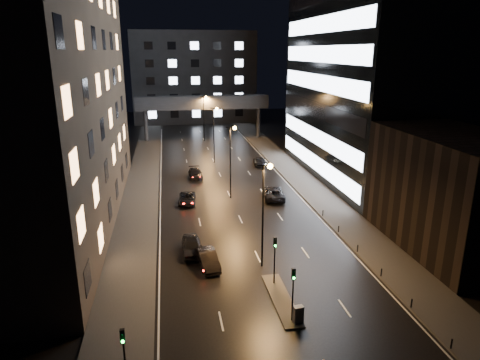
# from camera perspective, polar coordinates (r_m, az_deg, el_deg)

# --- Properties ---
(ground) EXTENTS (160.00, 160.00, 0.00)m
(ground) POSITION_cam_1_polar(r_m,az_deg,el_deg) (71.29, -2.70, 0.73)
(ground) COLOR black
(ground) RESTS_ON ground
(sidewalk_left) EXTENTS (5.00, 110.00, 0.15)m
(sidewalk_left) POSITION_cam_1_polar(r_m,az_deg,el_deg) (66.11, -12.96, -0.93)
(sidewalk_left) COLOR #383533
(sidewalk_left) RESTS_ON ground
(sidewalk_right) EXTENTS (5.00, 110.00, 0.15)m
(sidewalk_right) POSITION_cam_1_polar(r_m,az_deg,el_deg) (69.21, 8.15, 0.14)
(sidewalk_right) COLOR #383533
(sidewalk_right) RESTS_ON ground
(building_left) EXTENTS (15.00, 48.00, 40.00)m
(building_left) POSITION_cam_1_polar(r_m,az_deg,el_deg) (53.84, -26.06, 15.45)
(building_left) COLOR #2D2319
(building_left) RESTS_ON ground
(building_right_low) EXTENTS (10.00, 18.00, 12.00)m
(building_right_low) POSITION_cam_1_polar(r_m,az_deg,el_deg) (48.61, 26.45, -1.47)
(building_right_low) COLOR black
(building_right_low) RESTS_ON ground
(building_right_glass) EXTENTS (20.00, 36.00, 45.00)m
(building_right_glass) POSITION_cam_1_polar(r_m,az_deg,el_deg) (72.19, 18.67, 18.19)
(building_right_glass) COLOR black
(building_right_glass) RESTS_ON ground
(building_far) EXTENTS (34.00, 14.00, 25.00)m
(building_far) POSITION_cam_1_polar(r_m,az_deg,el_deg) (126.44, -6.20, 13.49)
(building_far) COLOR #333335
(building_far) RESTS_ON ground
(skybridge) EXTENTS (30.00, 3.00, 10.00)m
(skybridge) POSITION_cam_1_polar(r_m,az_deg,el_deg) (98.98, -5.00, 10.18)
(skybridge) COLOR #333335
(skybridge) RESTS_ON ground
(median_island) EXTENTS (1.60, 8.00, 0.15)m
(median_island) POSITION_cam_1_polar(r_m,az_deg,el_deg) (36.93, 5.53, -15.55)
(median_island) COLOR #383533
(median_island) RESTS_ON ground
(traffic_signal_near) EXTENTS (0.28, 0.34, 4.40)m
(traffic_signal_near) POSITION_cam_1_polar(r_m,az_deg,el_deg) (37.53, 4.66, -9.66)
(traffic_signal_near) COLOR black
(traffic_signal_near) RESTS_ON median_island
(traffic_signal_far) EXTENTS (0.28, 0.34, 4.40)m
(traffic_signal_far) POSITION_cam_1_polar(r_m,az_deg,el_deg) (32.90, 7.09, -13.85)
(traffic_signal_far) COLOR black
(traffic_signal_far) RESTS_ON median_island
(traffic_signal_corner) EXTENTS (0.28, 0.34, 4.40)m
(traffic_signal_corner) POSITION_cam_1_polar(r_m,az_deg,el_deg) (27.88, -15.22, -21.10)
(traffic_signal_corner) COLOR black
(traffic_signal_corner) RESTS_ON ground
(bollard_row) EXTENTS (0.12, 25.12, 0.90)m
(bollard_row) POSITION_cam_1_polar(r_m,az_deg,el_deg) (43.69, 16.79, -10.23)
(bollard_row) COLOR black
(bollard_row) RESTS_ON ground
(streetlight_near) EXTENTS (1.45, 0.50, 10.15)m
(streetlight_near) POSITION_cam_1_polar(r_m,az_deg,el_deg) (39.29, 3.31, -2.97)
(streetlight_near) COLOR black
(streetlight_near) RESTS_ON ground
(streetlight_mid_a) EXTENTS (1.45, 0.50, 10.15)m
(streetlight_mid_a) POSITION_cam_1_polar(r_m,az_deg,el_deg) (58.15, -1.14, 3.64)
(streetlight_mid_a) COLOR black
(streetlight_mid_a) RESTS_ON ground
(streetlight_mid_b) EXTENTS (1.45, 0.50, 10.15)m
(streetlight_mid_b) POSITION_cam_1_polar(r_m,az_deg,el_deg) (77.59, -3.40, 6.98)
(streetlight_mid_b) COLOR black
(streetlight_mid_b) RESTS_ON ground
(streetlight_far) EXTENTS (1.45, 0.50, 10.15)m
(streetlight_far) POSITION_cam_1_polar(r_m,az_deg,el_deg) (97.25, -4.77, 8.97)
(streetlight_far) COLOR black
(streetlight_far) RESTS_ON ground
(car_away_a) EXTENTS (2.04, 4.89, 1.65)m
(car_away_a) POSITION_cam_1_polar(r_m,az_deg,el_deg) (44.15, -6.46, -8.72)
(car_away_a) COLOR black
(car_away_a) RESTS_ON ground
(car_away_b) EXTENTS (2.15, 4.80, 1.53)m
(car_away_b) POSITION_cam_1_polar(r_m,az_deg,el_deg) (41.56, -4.31, -10.47)
(car_away_b) COLOR black
(car_away_b) RESTS_ON ground
(car_away_c) EXTENTS (2.63, 4.94, 1.32)m
(car_away_c) POSITION_cam_1_polar(r_m,az_deg,el_deg) (58.18, -7.07, -2.47)
(car_away_c) COLOR black
(car_away_c) RESTS_ON ground
(car_away_d) EXTENTS (2.20, 5.06, 1.45)m
(car_away_d) POSITION_cam_1_polar(r_m,az_deg,el_deg) (69.50, -5.96, 0.85)
(car_away_d) COLOR black
(car_away_d) RESTS_ON ground
(car_toward_a) EXTENTS (3.45, 6.21, 1.64)m
(car_toward_a) POSITION_cam_1_polar(r_m,az_deg,el_deg) (59.71, 4.47, -1.72)
(car_toward_a) COLOR black
(car_toward_a) RESTS_ON ground
(car_toward_b) EXTENTS (2.71, 5.29, 1.47)m
(car_toward_b) POSITION_cam_1_polar(r_m,az_deg,el_deg) (77.01, 2.63, 2.53)
(car_toward_b) COLOR black
(car_toward_b) RESTS_ON ground
(utility_cabinet) EXTENTS (0.80, 0.57, 1.35)m
(utility_cabinet) POSITION_cam_1_polar(r_m,az_deg,el_deg) (33.97, 7.78, -17.32)
(utility_cabinet) COLOR #4E4E50
(utility_cabinet) RESTS_ON median_island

